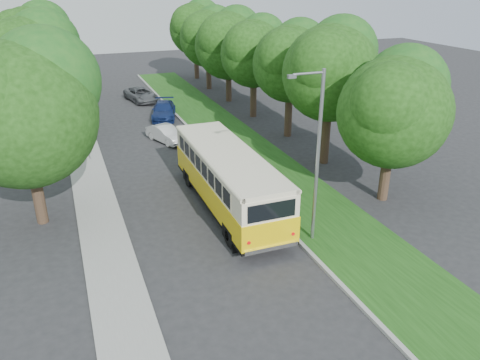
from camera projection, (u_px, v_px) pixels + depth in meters
name	position (u px, v px, depth m)	size (l,w,h in m)	color
ground	(209.00, 232.00, 22.72)	(120.00, 120.00, 0.00)	#27272A
curb	(240.00, 181.00, 28.15)	(0.20, 70.00, 0.15)	gray
grass_verge	(276.00, 176.00, 28.94)	(4.50, 70.00, 0.13)	#194312
sidewalk	(96.00, 204.00, 25.36)	(2.20, 70.00, 0.12)	gray
treeline	(175.00, 52.00, 36.74)	(24.27, 41.91, 9.46)	#332319
lamppost_near	(316.00, 153.00, 20.23)	(1.71, 0.16, 8.00)	gray
lamppost_far	(75.00, 88.00, 33.16)	(1.71, 0.16, 7.50)	gray
warning_sign	(87.00, 137.00, 30.76)	(0.56, 0.10, 2.50)	gray
vintage_bus	(228.00, 180.00, 24.37)	(2.83, 10.99, 3.26)	yellow
car_silver	(196.00, 143.00, 32.80)	(1.57, 3.91, 1.33)	silver
car_white	(166.00, 134.00, 34.81)	(1.29, 3.70, 1.22)	silver
car_blue	(164.00, 110.00, 40.59)	(1.93, 4.75, 1.38)	navy
car_grey	(141.00, 95.00, 46.09)	(2.18, 4.72, 1.31)	#53555A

